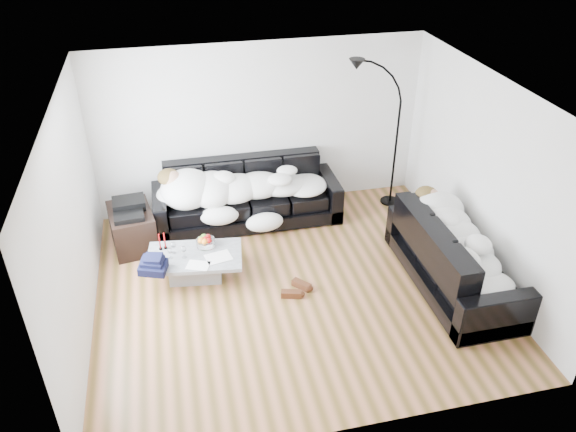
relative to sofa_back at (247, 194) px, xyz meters
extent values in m
plane|color=brown|center=(0.31, -1.75, -0.46)|extent=(5.00, 5.00, 0.00)
cube|color=silver|center=(0.31, 0.50, 0.84)|extent=(5.00, 0.02, 2.60)
cube|color=silver|center=(-2.19, -1.75, 0.84)|extent=(0.02, 4.50, 2.60)
cube|color=silver|center=(2.81, -1.75, 0.84)|extent=(0.02, 4.50, 2.60)
plane|color=white|center=(0.31, -1.75, 2.14)|extent=(5.00, 5.00, 0.00)
cube|color=black|center=(0.00, 0.00, 0.00)|extent=(2.79, 0.96, 0.91)
cube|color=black|center=(2.34, -2.14, 0.00)|extent=(0.96, 2.24, 0.91)
ellipsoid|color=#0B5138|center=(2.28, -1.45, 0.26)|extent=(0.42, 0.38, 0.20)
cube|color=#939699|center=(-0.90, -1.27, -0.28)|extent=(1.31, 0.87, 0.36)
cylinder|color=white|center=(-0.73, -1.09, -0.02)|extent=(0.28, 0.28, 0.16)
cylinder|color=white|center=(-1.16, -1.17, -0.01)|extent=(0.08, 0.08, 0.17)
cylinder|color=white|center=(-1.20, -1.27, -0.02)|extent=(0.07, 0.07, 0.15)
cylinder|color=white|center=(-1.03, -1.29, -0.01)|extent=(0.09, 0.09, 0.17)
cylinder|color=maroon|center=(-1.32, -1.05, 0.02)|extent=(0.05, 0.05, 0.24)
cylinder|color=maroon|center=(-1.26, -1.03, 0.02)|extent=(0.05, 0.05, 0.24)
cube|color=silver|center=(-0.60, -1.39, -0.09)|extent=(0.37, 0.31, 0.01)
cube|color=silver|center=(-0.87, -1.51, -0.09)|extent=(0.34, 0.29, 0.01)
cube|color=black|center=(-1.71, -0.32, -0.17)|extent=(0.70, 0.91, 0.57)
cube|color=black|center=(-1.71, -0.32, 0.18)|extent=(0.47, 0.38, 0.13)
camera|label=1|loc=(-1.03, -7.33, 4.19)|focal=35.00mm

